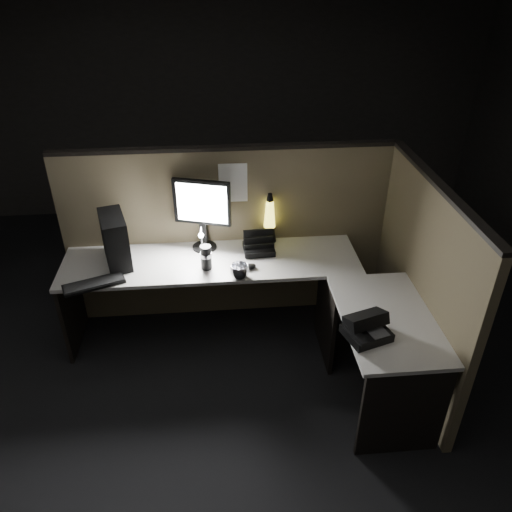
{
  "coord_description": "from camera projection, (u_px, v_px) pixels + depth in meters",
  "views": [
    {
      "loc": [
        -0.1,
        -2.69,
        2.81
      ],
      "look_at": [
        0.18,
        0.35,
        0.91
      ],
      "focal_mm": 35.0,
      "sensor_mm": 36.0,
      "label": 1
    }
  ],
  "objects": [
    {
      "name": "monitor",
      "position": [
        202.0,
        208.0,
        3.86
      ],
      "size": [
        0.44,
        0.2,
        0.58
      ],
      "rotation": [
        0.0,
        0.0,
        -0.3
      ],
      "color": "black",
      "rests_on": "desk"
    },
    {
      "name": "mouse",
      "position": [
        250.0,
        267.0,
        3.76
      ],
      "size": [
        0.12,
        0.1,
        0.04
      ],
      "primitive_type": "ellipsoid",
      "rotation": [
        0.0,
        0.0,
        0.41
      ],
      "color": "black",
      "rests_on": "desk"
    },
    {
      "name": "room_shell",
      "position": [
        231.0,
        185.0,
        2.91
      ],
      "size": [
        6.0,
        6.0,
        6.0
      ],
      "color": "silver",
      "rests_on": "ground"
    },
    {
      "name": "partition_right",
      "position": [
        420.0,
        285.0,
        3.55
      ],
      "size": [
        0.06,
        1.66,
        1.5
      ],
      "primitive_type": "cube",
      "color": "brown",
      "rests_on": "ground"
    },
    {
      "name": "travel_mug",
      "position": [
        206.0,
        257.0,
        3.73
      ],
      "size": [
        0.09,
        0.09,
        0.19
      ],
      "primitive_type": "cylinder",
      "color": "black",
      "rests_on": "desk"
    },
    {
      "name": "organizer",
      "position": [
        259.0,
        246.0,
        3.97
      ],
      "size": [
        0.25,
        0.22,
        0.18
      ],
      "rotation": [
        0.0,
        0.0,
        0.05
      ],
      "color": "black",
      "rests_on": "desk"
    },
    {
      "name": "clip_lamp",
      "position": [
        202.0,
        239.0,
        3.9
      ],
      "size": [
        0.04,
        0.17,
        0.22
      ],
      "color": "white",
      "rests_on": "desk"
    },
    {
      "name": "floor",
      "position": [
        237.0,
        383.0,
        3.76
      ],
      "size": [
        6.0,
        6.0,
        0.0
      ],
      "primitive_type": "plane",
      "color": "black",
      "rests_on": "ground"
    },
    {
      "name": "steel_mug",
      "position": [
        240.0,
        272.0,
        3.64
      ],
      "size": [
        0.17,
        0.17,
        0.11
      ],
      "primitive_type": "imported",
      "rotation": [
        0.0,
        0.0,
        -0.28
      ],
      "color": "silver",
      "rests_on": "desk"
    },
    {
      "name": "keyboard",
      "position": [
        94.0,
        284.0,
        3.58
      ],
      "size": [
        0.46,
        0.29,
        0.02
      ],
      "primitive_type": "cube",
      "rotation": [
        0.0,
        0.0,
        0.36
      ],
      "color": "black",
      "rests_on": "desk"
    },
    {
      "name": "pinned_paper",
      "position": [
        233.0,
        183.0,
        3.87
      ],
      "size": [
        0.22,
        0.0,
        0.32
      ],
      "primitive_type": "cube",
      "color": "white",
      "rests_on": "partition_back"
    },
    {
      "name": "partition_back",
      "position": [
        228.0,
        236.0,
        4.15
      ],
      "size": [
        2.66,
        0.06,
        1.5
      ],
      "primitive_type": "cube",
      "color": "brown",
      "rests_on": "ground"
    },
    {
      "name": "desk_phone",
      "position": [
        366.0,
        328.0,
        3.1
      ],
      "size": [
        0.32,
        0.31,
        0.16
      ],
      "rotation": [
        0.0,
        0.0,
        0.31
      ],
      "color": "black",
      "rests_on": "desk"
    },
    {
      "name": "lava_lamp",
      "position": [
        270.0,
        222.0,
        4.04
      ],
      "size": [
        0.11,
        0.11,
        0.43
      ],
      "color": "black",
      "rests_on": "desk"
    },
    {
      "name": "pc_tower",
      "position": [
        115.0,
        240.0,
        3.75
      ],
      "size": [
        0.27,
        0.41,
        0.4
      ],
      "primitive_type": "cube",
      "rotation": [
        0.0,
        0.0,
        0.28
      ],
      "color": "black",
      "rests_on": "desk"
    },
    {
      "name": "figurine",
      "position": [
        267.0,
        238.0,
        4.06
      ],
      "size": [
        0.06,
        0.06,
        0.06
      ],
      "primitive_type": "sphere",
      "color": "yellow",
      "rests_on": "desk"
    },
    {
      "name": "desk",
      "position": [
        257.0,
        300.0,
        3.68
      ],
      "size": [
        2.6,
        1.6,
        0.73
      ],
      "color": "#B7B4AD",
      "rests_on": "ground"
    }
  ]
}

